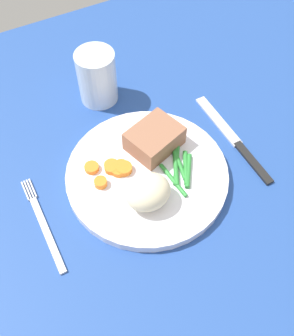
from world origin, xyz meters
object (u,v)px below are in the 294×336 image
object	(u,v)px
fork	(43,224)
water_glass	(98,80)
knife	(234,140)
dinner_plate	(147,175)
meat_portion	(154,139)

from	to	relation	value
fork	water_glass	distance (cm)	26.78
knife	dinner_plate	bearing A→B (deg)	-176.93
fork	knife	bearing A→B (deg)	-1.10
meat_portion	knife	xyz separation A→B (cm)	(12.93, -4.23, -3.20)
dinner_plate	meat_portion	size ratio (longest dim) A/B	3.13
dinner_plate	water_glass	world-z (taller)	water_glass
meat_portion	fork	xyz separation A→B (cm)	(-20.49, -4.20, -3.20)
dinner_plate	water_glass	size ratio (longest dim) A/B	2.61
knife	meat_portion	bearing A→B (deg)	165.95
fork	water_glass	size ratio (longest dim) A/B	1.73
water_glass	knife	bearing A→B (deg)	-51.48
water_glass	meat_portion	bearing A→B (deg)	-79.83
knife	fork	bearing A→B (deg)	-175.97
water_glass	fork	bearing A→B (deg)	-131.95
dinner_plate	fork	world-z (taller)	dinner_plate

